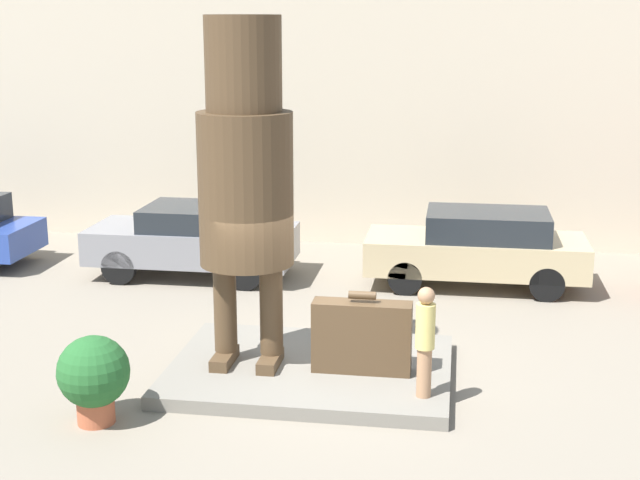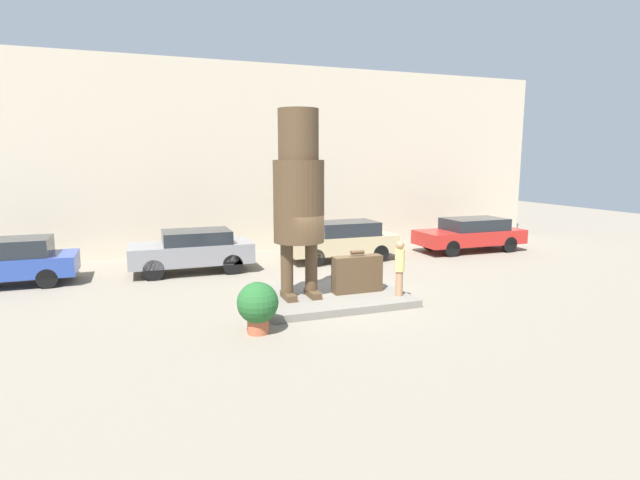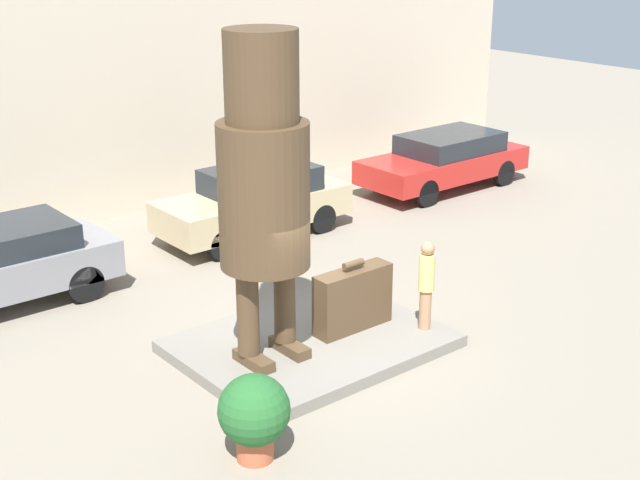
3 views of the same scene
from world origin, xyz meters
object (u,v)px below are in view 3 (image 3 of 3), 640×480
object	(u,v)px
giant_suitcase	(353,299)
parked_car_red	(445,159)
planter_pot	(254,413)
statue_figure	(264,175)
tourist	(426,281)
parked_car_tan	(255,201)

from	to	relation	value
giant_suitcase	parked_car_red	xyz separation A→B (m)	(7.81, 5.23, 0.05)
planter_pot	statue_figure	bearing A→B (deg)	50.10
tourist	parked_car_red	distance (m)	9.13
parked_car_red	planter_pot	distance (m)	13.23
statue_figure	planter_pot	world-z (taller)	statue_figure
parked_car_tan	planter_pot	size ratio (longest dim) A/B	3.60
statue_figure	giant_suitcase	xyz separation A→B (m)	(1.72, -0.08, -2.45)
statue_figure	tourist	xyz separation A→B (m)	(2.66, -0.86, -2.13)
planter_pot	parked_car_red	bearing A→B (deg)	32.44
giant_suitcase	parked_car_red	distance (m)	9.40
parked_car_red	planter_pot	bearing A→B (deg)	32.44
parked_car_tan	statue_figure	bearing A→B (deg)	56.32
parked_car_red	parked_car_tan	bearing A→B (deg)	-0.71
statue_figure	parked_car_red	distance (m)	11.09
statue_figure	planter_pot	xyz separation A→B (m)	(-1.63, -1.95, -2.50)
tourist	planter_pot	world-z (taller)	tourist
tourist	statue_figure	bearing A→B (deg)	162.14
parked_car_tan	planter_pot	bearing A→B (deg)	54.52
giant_suitcase	planter_pot	bearing A→B (deg)	-150.86
parked_car_red	planter_pot	size ratio (longest dim) A/B	3.91
tourist	giant_suitcase	bearing A→B (deg)	140.60
parked_car_tan	tourist	bearing A→B (deg)	82.33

